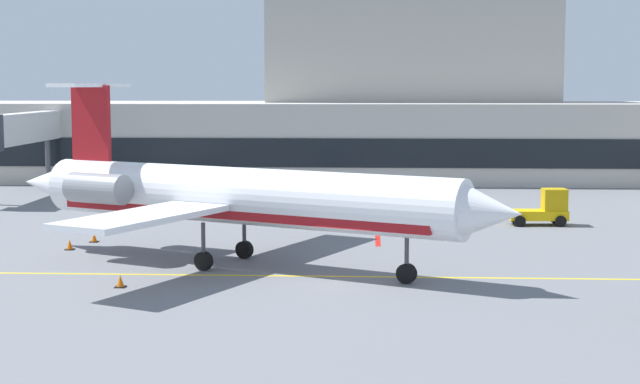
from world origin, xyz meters
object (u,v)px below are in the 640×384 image
(pushback_tractor, at_px, (315,199))
(regional_jet, at_px, (234,196))
(baggage_tug, at_px, (545,209))
(fuel_tank, at_px, (133,181))

(pushback_tractor, bearing_deg, regional_jet, -98.52)
(regional_jet, distance_m, pushback_tractor, 19.69)
(baggage_tug, height_order, pushback_tractor, baggage_tug)
(regional_jet, height_order, fuel_tank, regional_jet)
(pushback_tractor, bearing_deg, fuel_tank, 157.90)
(regional_jet, bearing_deg, pushback_tractor, 81.48)
(baggage_tug, xyz_separation_m, fuel_tank, (-28.85, 10.60, 0.52))
(pushback_tractor, xyz_separation_m, fuel_tank, (-14.08, 5.72, 0.55))
(regional_jet, distance_m, baggage_tug, 22.94)
(baggage_tug, distance_m, pushback_tractor, 15.55)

